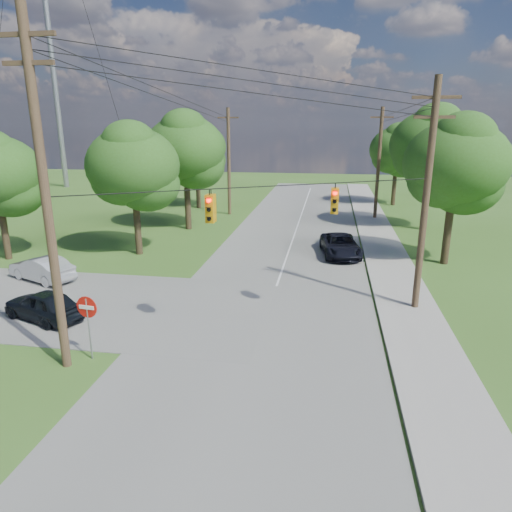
% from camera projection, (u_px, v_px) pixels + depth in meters
% --- Properties ---
extents(ground, '(140.00, 140.00, 0.00)m').
position_uv_depth(ground, '(184.00, 382.00, 15.64)').
color(ground, '#375C1E').
rests_on(ground, ground).
extents(main_road, '(10.00, 100.00, 0.03)m').
position_uv_depth(main_road, '(263.00, 325.00, 20.07)').
color(main_road, gray).
rests_on(main_road, ground).
extents(sidewalk_east, '(2.60, 100.00, 0.12)m').
position_uv_depth(sidewalk_east, '(422.00, 335.00, 19.02)').
color(sidewalk_east, '#9B9791').
rests_on(sidewalk_east, ground).
extents(pole_sw, '(2.00, 0.32, 12.00)m').
position_uv_depth(pole_sw, '(46.00, 196.00, 14.99)').
color(pole_sw, brown).
rests_on(pole_sw, ground).
extents(pole_ne, '(2.00, 0.32, 10.50)m').
position_uv_depth(pole_ne, '(426.00, 195.00, 20.33)').
color(pole_ne, brown).
rests_on(pole_ne, ground).
extents(pole_north_e, '(2.00, 0.32, 10.00)m').
position_uv_depth(pole_north_e, '(379.00, 163.00, 41.29)').
color(pole_north_e, brown).
rests_on(pole_north_e, ground).
extents(pole_north_w, '(2.00, 0.32, 10.00)m').
position_uv_depth(pole_north_w, '(229.00, 161.00, 43.42)').
color(pole_north_w, brown).
rests_on(pole_north_w, ground).
extents(power_lines, '(13.93, 29.62, 4.93)m').
position_uv_depth(power_lines, '(273.00, 111.00, 23.81)').
color(power_lines, black).
rests_on(power_lines, ground).
extents(traffic_signals, '(4.91, 3.27, 1.05)m').
position_uv_depth(traffic_signals, '(276.00, 204.00, 17.91)').
color(traffic_signals, '#C98C0B').
rests_on(traffic_signals, ground).
extents(radio_mast, '(0.70, 0.70, 45.00)m').
position_uv_depth(radio_mast, '(46.00, 10.00, 57.91)').
color(radio_mast, gray).
rests_on(radio_mast, ground).
extents(tree_w_near, '(6.00, 6.00, 8.40)m').
position_uv_depth(tree_w_near, '(133.00, 166.00, 29.44)').
color(tree_w_near, '#433321').
rests_on(tree_w_near, ground).
extents(tree_w_mid, '(6.40, 6.40, 9.22)m').
position_uv_depth(tree_w_mid, '(185.00, 149.00, 36.69)').
color(tree_w_mid, '#433321').
rests_on(tree_w_mid, ground).
extents(tree_w_far, '(6.00, 6.00, 8.73)m').
position_uv_depth(tree_w_far, '(197.00, 147.00, 46.57)').
color(tree_w_far, '#433321').
rests_on(tree_w_far, ground).
extents(tree_e_near, '(6.20, 6.20, 8.81)m').
position_uv_depth(tree_e_near, '(456.00, 163.00, 27.22)').
color(tree_e_near, '#433321').
rests_on(tree_e_near, ground).
extents(tree_e_mid, '(6.60, 6.60, 9.64)m').
position_uv_depth(tree_e_mid, '(431.00, 145.00, 36.45)').
color(tree_e_mid, '#433321').
rests_on(tree_e_mid, ground).
extents(tree_e_far, '(5.80, 5.80, 8.32)m').
position_uv_depth(tree_e_far, '(397.00, 150.00, 48.25)').
color(tree_e_far, '#433321').
rests_on(tree_e_far, ground).
extents(car_cross_dark, '(4.33, 2.91, 1.37)m').
position_uv_depth(car_cross_dark, '(44.00, 305.00, 20.43)').
color(car_cross_dark, black).
rests_on(car_cross_dark, cross_road).
extents(car_cross_silver, '(4.46, 2.97, 1.39)m').
position_uv_depth(car_cross_silver, '(42.00, 268.00, 25.56)').
color(car_cross_silver, silver).
rests_on(car_cross_silver, cross_road).
extents(car_main_north, '(2.98, 5.29, 1.39)m').
position_uv_depth(car_main_north, '(340.00, 245.00, 30.46)').
color(car_main_north, black).
rests_on(car_main_north, main_road).
extents(do_not_enter_sign, '(0.84, 0.14, 2.51)m').
position_uv_depth(do_not_enter_sign, '(88.00, 314.00, 16.68)').
color(do_not_enter_sign, gray).
rests_on(do_not_enter_sign, ground).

